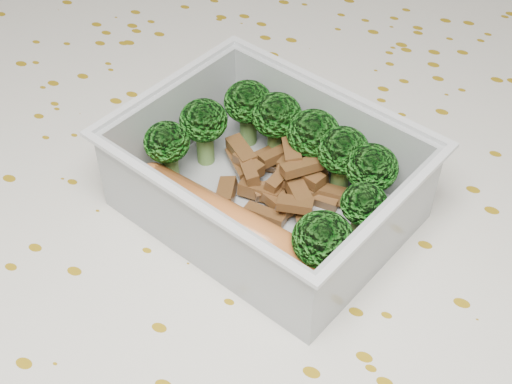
% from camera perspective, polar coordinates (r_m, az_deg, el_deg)
% --- Properties ---
extents(dining_table, '(1.40, 0.90, 0.75)m').
position_cam_1_polar(dining_table, '(0.52, -0.68, -9.03)').
color(dining_table, brown).
rests_on(dining_table, ground).
extents(tablecloth, '(1.46, 0.96, 0.19)m').
position_cam_1_polar(tablecloth, '(0.48, -0.73, -5.48)').
color(tablecloth, silver).
rests_on(tablecloth, dining_table).
extents(lunch_container, '(0.20, 0.18, 0.06)m').
position_cam_1_polar(lunch_container, '(0.44, 0.89, 0.40)').
color(lunch_container, silver).
rests_on(lunch_container, tablecloth).
extents(broccoli_florets, '(0.16, 0.12, 0.05)m').
position_cam_1_polar(broccoli_florets, '(0.44, 2.77, 3.16)').
color(broccoli_florets, '#608C3F').
rests_on(broccoli_florets, lunch_container).
extents(meat_pile, '(0.10, 0.07, 0.03)m').
position_cam_1_polar(meat_pile, '(0.46, 2.17, 0.93)').
color(meat_pile, brown).
rests_on(meat_pile, lunch_container).
extents(sausage, '(0.15, 0.05, 0.03)m').
position_cam_1_polar(sausage, '(0.42, -1.89, -2.73)').
color(sausage, '#BF662D').
rests_on(sausage, lunch_container).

